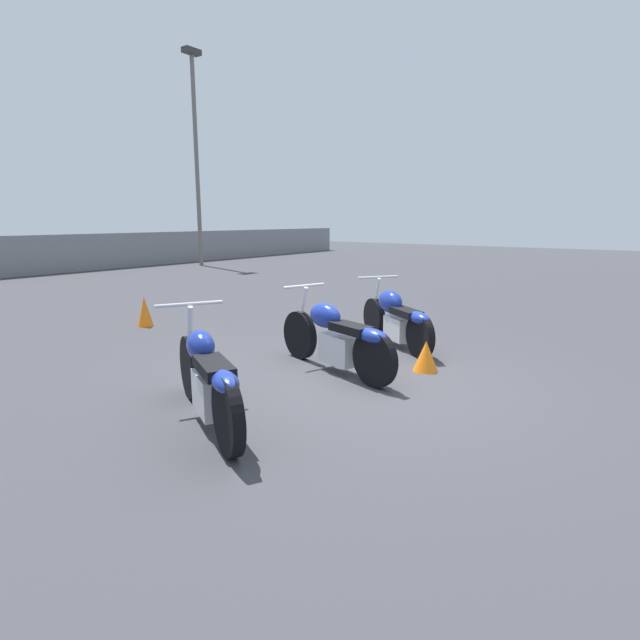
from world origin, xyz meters
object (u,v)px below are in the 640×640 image
at_px(traffic_cone_far, 145,311).
at_px(motorcycle_slot_0, 208,379).
at_px(motorcycle_slot_2, 397,318).
at_px(light_pole_left, 196,143).
at_px(traffic_cone_near, 426,356).
at_px(motorcycle_slot_1, 336,338).

bearing_deg(traffic_cone_far, motorcycle_slot_0, -118.08).
xyz_separation_m(motorcycle_slot_2, traffic_cone_far, (-1.34, 4.17, -0.16)).
xyz_separation_m(light_pole_left, traffic_cone_far, (-8.38, -8.31, -4.46)).
distance_m(traffic_cone_near, traffic_cone_far, 5.06).
height_order(light_pole_left, traffic_cone_near, light_pole_left).
bearing_deg(traffic_cone_near, traffic_cone_far, 95.23).
distance_m(motorcycle_slot_1, traffic_cone_far, 4.18).
bearing_deg(motorcycle_slot_0, traffic_cone_far, 90.05).
bearing_deg(motorcycle_slot_0, traffic_cone_near, 9.65).
height_order(motorcycle_slot_1, traffic_cone_far, motorcycle_slot_1).
relative_size(light_pole_left, motorcycle_slot_1, 3.97).
bearing_deg(motorcycle_slot_2, traffic_cone_far, 141.93).
bearing_deg(motorcycle_slot_2, light_pole_left, 94.71).
bearing_deg(motorcycle_slot_0, motorcycle_slot_1, 27.31).
bearing_deg(light_pole_left, traffic_cone_near, -120.66).
bearing_deg(motorcycle_slot_1, traffic_cone_near, -34.74).
bearing_deg(motorcycle_slot_0, light_pole_left, 77.76).
relative_size(motorcycle_slot_0, traffic_cone_near, 5.03).
height_order(light_pole_left, motorcycle_slot_2, light_pole_left).
relative_size(motorcycle_slot_1, traffic_cone_near, 5.41).
xyz_separation_m(motorcycle_slot_2, traffic_cone_near, (-0.88, -0.87, -0.23)).
height_order(motorcycle_slot_0, traffic_cone_far, motorcycle_slot_0).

